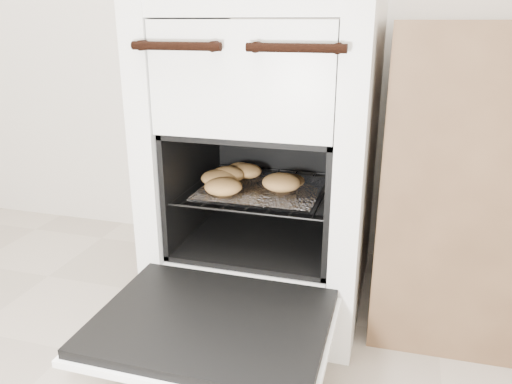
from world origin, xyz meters
TOP-DOWN VIEW (x-y plane):
  - stove at (0.12, 1.16)m, footprint 0.61×0.68m
  - oven_door at (0.12, 0.64)m, footprint 0.55×0.43m
  - oven_rack at (0.12, 1.09)m, footprint 0.45×0.43m
  - foil_sheet at (0.12, 1.07)m, footprint 0.35×0.31m
  - baked_rolls at (0.07, 1.08)m, footprint 0.34×0.32m

SIDE VIEW (x-z plane):
  - oven_door at x=0.12m, z-range 0.19..0.22m
  - oven_rack at x=0.12m, z-range 0.39..0.40m
  - foil_sheet at x=0.12m, z-range 0.40..0.40m
  - baked_rolls at x=0.07m, z-range 0.40..0.45m
  - stove at x=0.12m, z-range -0.01..0.93m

